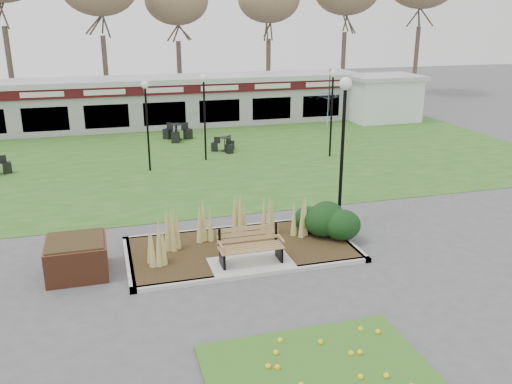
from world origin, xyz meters
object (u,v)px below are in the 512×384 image
object	(u,v)px
park_bench	(250,245)
lamp_post_mid_right	(204,99)
lamp_post_mid_left	(146,106)
lamp_post_near_left	(344,119)
bistro_set_d	(177,135)
patio_umbrella	(329,109)
service_hut	(383,97)
bistro_set_b	(225,146)
brick_planter	(77,257)
food_pavilion	(161,101)
lamp_post_far_right	(332,94)

from	to	relation	value
park_bench	lamp_post_mid_right	xyz separation A→B (m)	(0.97, 11.13, 2.23)
park_bench	lamp_post_mid_left	distance (m)	10.40
lamp_post_near_left	bistro_set_d	bearing A→B (deg)	103.56
park_bench	patio_umbrella	bearing A→B (deg)	59.27
patio_umbrella	lamp_post_mid_right	bearing A→B (deg)	-161.67
service_hut	bistro_set_d	world-z (taller)	service_hut
bistro_set_b	lamp_post_mid_left	bearing A→B (deg)	-146.94
bistro_set_b	lamp_post_mid_right	bearing A→B (deg)	-130.81
brick_planter	bistro_set_d	distance (m)	15.61
food_pavilion	lamp_post_far_right	distance (m)	11.75
food_pavilion	patio_umbrella	distance (m)	10.16
brick_planter	patio_umbrella	distance (m)	17.80
lamp_post_near_left	lamp_post_mid_left	size ratio (longest dim) A/B	1.21
lamp_post_near_left	lamp_post_far_right	distance (m)	8.63
service_hut	lamp_post_far_right	world-z (taller)	lamp_post_far_right
service_hut	lamp_post_near_left	distance (m)	18.59
lamp_post_mid_left	lamp_post_mid_right	xyz separation A→B (m)	(2.64, 1.10, 0.04)
lamp_post_near_left	patio_umbrella	world-z (taller)	lamp_post_near_left
patio_umbrella	lamp_post_near_left	bearing A→B (deg)	-111.51
lamp_post_mid_right	lamp_post_far_right	bearing A→B (deg)	-9.38
lamp_post_mid_right	bistro_set_d	distance (m)	5.21
bistro_set_d	patio_umbrella	distance (m)	8.12
service_hut	bistro_set_d	bearing A→B (deg)	-170.91
lamp_post_mid_right	bistro_set_d	bearing A→B (deg)	98.47
lamp_post_mid_right	food_pavilion	bearing A→B (deg)	96.43
bistro_set_b	bistro_set_d	size ratio (longest dim) A/B	0.80
lamp_post_near_left	lamp_post_mid_left	world-z (taller)	lamp_post_near_left
food_pavilion	lamp_post_mid_left	xyz separation A→B (m)	(-1.67, -9.69, 1.31)
food_pavilion	service_hut	bearing A→B (deg)	-8.27
food_pavilion	lamp_post_mid_left	bearing A→B (deg)	-99.79
food_pavilion	lamp_post_near_left	world-z (taller)	lamp_post_near_left
service_hut	lamp_post_mid_right	xyz separation A→B (m)	(-12.53, -6.62, 1.37)
park_bench	lamp_post_far_right	bearing A→B (deg)	56.61
service_hut	patio_umbrella	distance (m)	6.98
food_pavilion	lamp_post_near_left	xyz separation A→B (m)	(3.55, -17.55, 1.90)
brick_planter	lamp_post_far_right	world-z (taller)	lamp_post_far_right
lamp_post_mid_left	bistro_set_d	xyz separation A→B (m)	(1.97, 5.61, -2.48)
lamp_post_mid_left	bistro_set_d	bearing A→B (deg)	70.66
service_hut	lamp_post_far_right	xyz separation A→B (m)	(-6.79, -7.57, 1.48)
lamp_post_near_left	bistro_set_d	xyz separation A→B (m)	(-3.25, 13.48, -3.07)
service_hut	bistro_set_d	size ratio (longest dim) A/B	2.80
service_hut	lamp_post_mid_left	distance (m)	17.08
park_bench	patio_umbrella	xyz separation A→B (m)	(8.00, 13.46, 1.07)
service_hut	bistro_set_b	distance (m)	12.52
brick_planter	bistro_set_b	distance (m)	13.50
service_hut	lamp_post_far_right	bearing A→B (deg)	-131.88
bistro_set_d	lamp_post_mid_left	bearing A→B (deg)	-109.34
brick_planter	food_pavilion	size ratio (longest dim) A/B	0.06
park_bench	lamp_post_far_right	world-z (taller)	lamp_post_far_right
lamp_post_mid_right	bistro_set_b	distance (m)	3.17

